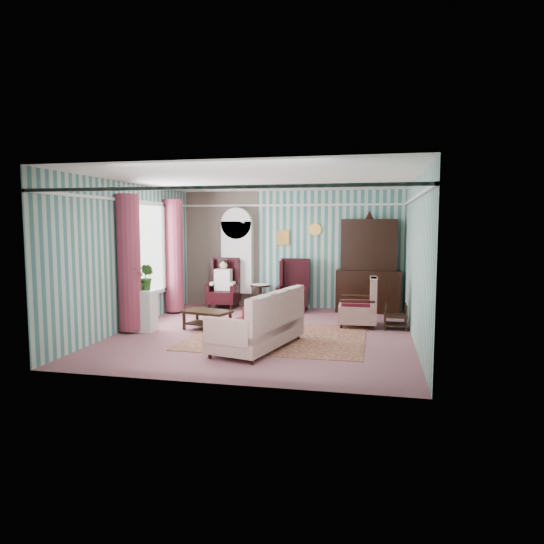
% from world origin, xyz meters
% --- Properties ---
extents(floor, '(6.00, 6.00, 0.00)m').
position_xyz_m(floor, '(0.00, 0.00, 0.00)').
color(floor, '#844C57').
rests_on(floor, ground).
extents(room_shell, '(5.53, 6.02, 2.91)m').
position_xyz_m(room_shell, '(-0.62, 0.18, 2.01)').
color(room_shell, '#3B6B68').
rests_on(room_shell, ground).
extents(bookcase, '(0.80, 0.28, 2.24)m').
position_xyz_m(bookcase, '(-1.35, 2.84, 1.12)').
color(bookcase, silver).
rests_on(bookcase, floor).
extents(dresser_hutch, '(1.50, 0.56, 2.36)m').
position_xyz_m(dresser_hutch, '(1.90, 2.72, 1.18)').
color(dresser_hutch, black).
rests_on(dresser_hutch, floor).
extents(wingback_left, '(0.76, 0.80, 1.25)m').
position_xyz_m(wingback_left, '(-1.60, 2.45, 0.62)').
color(wingback_left, black).
rests_on(wingback_left, floor).
extents(wingback_right, '(0.76, 0.80, 1.25)m').
position_xyz_m(wingback_right, '(0.15, 2.45, 0.62)').
color(wingback_right, black).
rests_on(wingback_right, floor).
extents(seated_woman, '(0.44, 0.40, 1.18)m').
position_xyz_m(seated_woman, '(-1.60, 2.45, 0.59)').
color(seated_woman, silver).
rests_on(seated_woman, floor).
extents(round_side_table, '(0.50, 0.50, 0.60)m').
position_xyz_m(round_side_table, '(-0.70, 2.60, 0.30)').
color(round_side_table, black).
rests_on(round_side_table, floor).
extents(nest_table, '(0.45, 0.38, 0.54)m').
position_xyz_m(nest_table, '(2.47, 0.90, 0.27)').
color(nest_table, black).
rests_on(nest_table, floor).
extents(plant_stand, '(0.55, 0.35, 0.80)m').
position_xyz_m(plant_stand, '(-2.40, -0.30, 0.40)').
color(plant_stand, silver).
rests_on(plant_stand, floor).
extents(rug, '(3.20, 2.60, 0.01)m').
position_xyz_m(rug, '(0.30, -0.30, 0.01)').
color(rug, '#491818').
rests_on(rug, floor).
extents(sofa, '(1.39, 2.16, 0.97)m').
position_xyz_m(sofa, '(0.13, -1.11, 0.48)').
color(sofa, beige).
rests_on(sofa, floor).
extents(floral_armchair, '(0.77, 0.85, 0.90)m').
position_xyz_m(floral_armchair, '(1.72, 1.02, 0.45)').
color(floral_armchair, beige).
rests_on(floral_armchair, floor).
extents(coffee_table, '(1.03, 0.77, 0.38)m').
position_xyz_m(coffee_table, '(-1.18, 0.07, 0.19)').
color(coffee_table, black).
rests_on(coffee_table, floor).
extents(potted_plant_a, '(0.51, 0.47, 0.47)m').
position_xyz_m(potted_plant_a, '(-2.48, -0.41, 1.03)').
color(potted_plant_a, '#224E18').
rests_on(potted_plant_a, plant_stand).
extents(potted_plant_b, '(0.35, 0.32, 0.51)m').
position_xyz_m(potted_plant_b, '(-2.30, -0.22, 1.06)').
color(potted_plant_b, '#1F5119').
rests_on(potted_plant_b, plant_stand).
extents(potted_plant_c, '(0.26, 0.26, 0.35)m').
position_xyz_m(potted_plant_c, '(-2.44, -0.26, 0.97)').
color(potted_plant_c, '#214D18').
rests_on(potted_plant_c, plant_stand).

